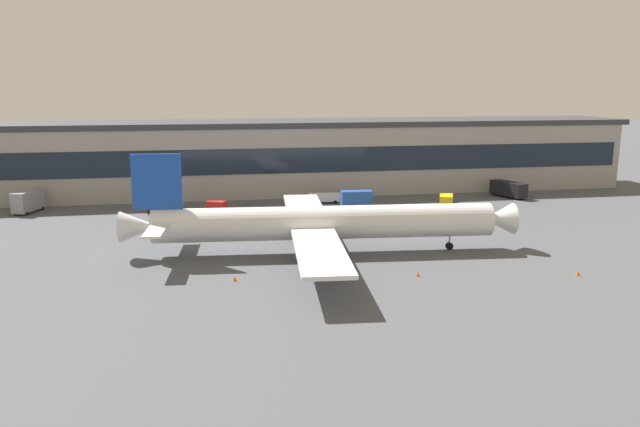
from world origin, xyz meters
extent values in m
plane|color=#4C4F54|center=(0.00, 0.00, 0.00)|extent=(600.00, 600.00, 0.00)
cube|color=#9E9993|center=(0.00, 51.89, 7.41)|extent=(165.88, 18.98, 14.82)
cube|color=#38383D|center=(0.00, 51.89, 15.42)|extent=(169.20, 19.36, 1.20)
cube|color=#192333|center=(0.00, 42.35, 8.15)|extent=(162.56, 0.16, 5.33)
cylinder|color=white|center=(4.65, -1.28, 4.50)|extent=(48.79, 8.78, 4.82)
cone|color=white|center=(30.28, -3.39, 4.50)|extent=(4.69, 4.92, 4.58)
cone|color=white|center=(-21.23, 0.85, 4.50)|extent=(5.64, 4.75, 4.33)
cube|color=#1947B2|center=(-18.56, 0.63, 10.76)|extent=(6.76, 1.05, 7.71)
cube|color=white|center=(-17.62, 5.86, 5.22)|extent=(3.10, 8.84, 0.30)
cube|color=white|center=(-18.49, -4.70, 5.22)|extent=(3.10, 8.84, 0.30)
cube|color=white|center=(3.74, 12.17, 4.02)|extent=(7.77, 22.27, 0.50)
cube|color=white|center=(1.56, -14.41, 4.02)|extent=(7.77, 22.27, 0.50)
cylinder|color=#99999E|center=(4.47, 8.82, 2.30)|extent=(4.18, 2.97, 2.65)
cylinder|color=#99999E|center=(2.83, -11.22, 2.30)|extent=(4.18, 2.97, 2.65)
cylinder|color=black|center=(23.04, -2.79, 0.55)|extent=(1.14, 0.59, 1.10)
cylinder|color=slate|center=(23.04, -2.79, 1.87)|extent=(0.24, 0.24, 2.09)
cylinder|color=black|center=(2.40, 1.08, 0.55)|extent=(1.14, 0.59, 1.10)
cylinder|color=slate|center=(2.40, 1.08, 1.87)|extent=(0.24, 0.24, 2.09)
cylinder|color=black|center=(2.05, -3.24, 0.55)|extent=(1.14, 0.59, 1.10)
cylinder|color=slate|center=(2.05, -3.24, 1.87)|extent=(0.24, 0.24, 2.09)
cube|color=gray|center=(-45.67, 36.99, 2.25)|extent=(4.63, 7.65, 3.80)
cube|color=black|center=(-45.08, 38.88, 3.01)|extent=(3.04, 3.12, 0.95)
cylinder|color=black|center=(-46.03, 39.74, 0.35)|extent=(0.50, 0.76, 0.70)
cylinder|color=black|center=(-43.80, 39.04, 0.35)|extent=(0.50, 0.76, 0.70)
cylinder|color=black|center=(-47.54, 34.93, 0.35)|extent=(0.50, 0.76, 0.70)
cylinder|color=black|center=(-45.30, 34.23, 0.35)|extent=(0.50, 0.76, 0.70)
cube|color=black|center=(-21.39, 32.09, 1.45)|extent=(3.48, 5.59, 2.20)
cube|color=black|center=(-21.02, 33.47, 1.89)|extent=(2.43, 2.28, 0.55)
cylinder|color=black|center=(-21.87, 34.10, 0.35)|extent=(0.47, 0.75, 0.70)
cylinder|color=black|center=(-19.96, 33.59, 0.35)|extent=(0.47, 0.75, 0.70)
cylinder|color=black|center=(-22.82, 30.59, 0.35)|extent=(0.47, 0.75, 0.70)
cylinder|color=black|center=(-20.91, 30.07, 0.35)|extent=(0.47, 0.75, 0.70)
cube|color=yellow|center=(36.11, 31.25, 1.05)|extent=(4.22, 5.43, 1.40)
cube|color=black|center=(35.61, 30.03, 1.33)|extent=(2.85, 2.46, 0.35)
cylinder|color=black|center=(36.55, 29.25, 0.35)|extent=(0.54, 0.76, 0.70)
cylinder|color=black|center=(34.39, 30.14, 0.35)|extent=(0.54, 0.76, 0.70)
cylinder|color=black|center=(37.82, 32.36, 0.35)|extent=(0.54, 0.76, 0.70)
cylinder|color=black|center=(35.66, 33.25, 0.35)|extent=(0.54, 0.76, 0.70)
cube|color=white|center=(11.59, 36.31, 1.15)|extent=(6.60, 2.80, 1.60)
cube|color=black|center=(9.84, 36.53, 1.47)|extent=(2.46, 2.11, 0.40)
cylinder|color=black|center=(9.25, 35.70, 0.35)|extent=(0.73, 0.39, 0.70)
cylinder|color=black|center=(9.48, 37.49, 0.35)|extent=(0.73, 0.39, 0.70)
cylinder|color=black|center=(13.69, 35.13, 0.35)|extent=(0.73, 0.39, 0.70)
cylinder|color=black|center=(13.92, 36.92, 0.35)|extent=(0.73, 0.39, 0.70)
cube|color=black|center=(52.06, 35.74, 1.85)|extent=(5.50, 8.85, 3.00)
cube|color=black|center=(51.27, 37.91, 2.45)|extent=(3.43, 3.64, 0.75)
cylinder|color=black|center=(49.87, 38.07, 0.35)|extent=(0.52, 0.76, 0.70)
cylinder|color=black|center=(52.24, 38.93, 0.35)|extent=(0.52, 0.76, 0.70)
cylinder|color=black|center=(51.88, 32.55, 0.35)|extent=(0.52, 0.76, 0.70)
cylinder|color=black|center=(54.25, 33.41, 0.35)|extent=(0.52, 0.76, 0.70)
cube|color=#2651A5|center=(16.70, 29.25, 1.95)|extent=(6.11, 2.69, 3.20)
cube|color=black|center=(15.05, 29.33, 2.59)|extent=(2.20, 2.31, 0.80)
cylinder|color=black|center=(14.55, 28.28, 0.35)|extent=(0.71, 0.33, 0.70)
cylinder|color=black|center=(14.65, 30.43, 0.35)|extent=(0.71, 0.33, 0.70)
cylinder|color=black|center=(18.75, 28.07, 0.35)|extent=(0.71, 0.33, 0.70)
cylinder|color=black|center=(18.85, 30.23, 0.35)|extent=(0.71, 0.33, 0.70)
cube|color=red|center=(-10.40, 32.27, 1.10)|extent=(4.12, 3.46, 1.50)
cube|color=black|center=(-11.27, 32.73, 1.40)|extent=(1.98, 2.22, 0.38)
cylinder|color=black|center=(-11.94, 32.07, 0.35)|extent=(0.76, 0.60, 0.70)
cylinder|color=black|center=(-11.09, 33.65, 0.35)|extent=(0.76, 0.60, 0.70)
cylinder|color=black|center=(-9.71, 30.88, 0.35)|extent=(0.76, 0.60, 0.70)
cylinder|color=black|center=(-8.86, 32.46, 0.35)|extent=(0.76, 0.60, 0.70)
cone|color=#F2590C|center=(34.44, -17.47, 0.33)|extent=(0.53, 0.53, 0.66)
cone|color=#F2590C|center=(14.21, -14.19, 0.30)|extent=(0.47, 0.47, 0.59)
cone|color=#F2590C|center=(-8.76, -11.95, 0.31)|extent=(0.49, 0.49, 0.62)
camera|label=1|loc=(-11.14, -84.65, 23.77)|focal=34.14mm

